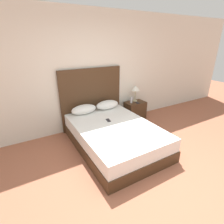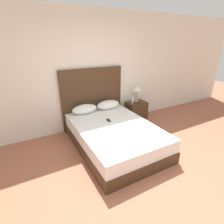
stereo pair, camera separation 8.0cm
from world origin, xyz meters
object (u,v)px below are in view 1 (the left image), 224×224
object	(u,v)px
phone_on_bed	(108,120)
nightstand	(135,111)
table_lamp	(135,89)
phone_on_nightstand	(137,103)
bed	(115,136)

from	to	relation	value
phone_on_bed	nightstand	bearing A→B (deg)	27.23
nightstand	phone_on_bed	bearing A→B (deg)	-152.77
table_lamp	phone_on_nightstand	distance (m)	0.38
phone_on_bed	nightstand	distance (m)	1.35
nightstand	phone_on_nightstand	bearing A→B (deg)	-93.44
bed	table_lamp	size ratio (longest dim) A/B	4.81
table_lamp	phone_on_nightstand	size ratio (longest dim) A/B	2.68
nightstand	table_lamp	bearing A→B (deg)	64.92
phone_on_bed	nightstand	world-z (taller)	nightstand
table_lamp	bed	bearing A→B (deg)	-142.18
table_lamp	phone_on_nightstand	bearing A→B (deg)	-103.57
table_lamp	phone_on_bed	bearing A→B (deg)	-150.78
bed	phone_on_bed	bearing A→B (deg)	90.13
table_lamp	phone_on_nightstand	world-z (taller)	table_lamp
phone_on_nightstand	table_lamp	bearing A→B (deg)	76.43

